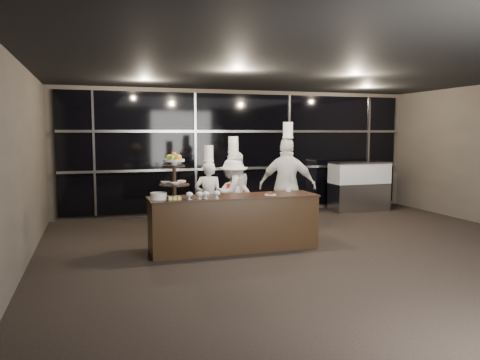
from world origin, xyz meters
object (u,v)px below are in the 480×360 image
object	(u,v)px
buffet_counter	(234,223)
layer_cake	(159,196)
display_case	(359,184)
chef_b	(233,193)
chef_a	(209,197)
chef_d	(287,185)
display_stand	(174,172)
chef_c	(234,196)

from	to	relation	value
buffet_counter	layer_cake	xyz separation A→B (m)	(-1.26, -0.05, 0.51)
display_case	chef_b	xyz separation A→B (m)	(-3.84, -1.74, 0.13)
chef_a	chef_d	world-z (taller)	chef_d
display_case	chef_b	distance (m)	4.21
display_case	chef_d	xyz separation A→B (m)	(-2.81, -1.97, 0.26)
display_stand	display_case	world-z (taller)	display_stand
layer_cake	chef_d	distance (m)	2.77
chef_a	chef_c	world-z (taller)	chef_c
buffet_counter	chef_b	world-z (taller)	chef_b
display_stand	chef_b	distance (m)	1.81
display_stand	chef_b	bearing A→B (deg)	40.28
buffet_counter	chef_d	size ratio (longest dim) A/B	1.31
chef_d	chef_a	bearing A→B (deg)	171.15
layer_cake	chef_d	size ratio (longest dim) A/B	0.14
buffet_counter	chef_b	size ratio (longest dim) A/B	1.49
chef_b	chef_d	world-z (taller)	chef_d
layer_cake	chef_a	size ratio (longest dim) A/B	0.17
buffet_counter	chef_a	size ratio (longest dim) A/B	1.64
chef_a	chef_c	bearing A→B (deg)	-6.89
chef_a	chef_d	distance (m)	1.55
display_case	chef_c	size ratio (longest dim) A/B	0.83
display_case	chef_d	size ratio (longest dim) A/B	0.68
chef_b	chef_c	size ratio (longest dim) A/B	1.07
chef_a	chef_c	distance (m)	0.48
buffet_counter	chef_b	xyz separation A→B (m)	(0.32, 1.12, 0.35)
buffet_counter	display_case	xyz separation A→B (m)	(4.16, 2.86, 0.22)
display_stand	chef_d	world-z (taller)	chef_d
buffet_counter	display_case	world-z (taller)	display_case
chef_a	chef_d	bearing A→B (deg)	-8.85
layer_cake	chef_c	distance (m)	1.94
layer_cake	chef_b	world-z (taller)	chef_b
display_case	chef_d	bearing A→B (deg)	-144.96
buffet_counter	chef_c	distance (m)	1.15
display_stand	layer_cake	distance (m)	0.45
layer_cake	chef_b	xyz separation A→B (m)	(1.58, 1.17, -0.16)
chef_d	chef_c	bearing A→B (deg)	170.26
buffet_counter	display_stand	distance (m)	1.33
display_stand	layer_cake	xyz separation A→B (m)	(-0.26, -0.05, -0.37)
layer_cake	chef_a	distance (m)	1.62
layer_cake	chef_a	xyz separation A→B (m)	(1.09, 1.18, -0.22)
buffet_counter	layer_cake	bearing A→B (deg)	-177.73
chef_a	display_stand	bearing A→B (deg)	-126.49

